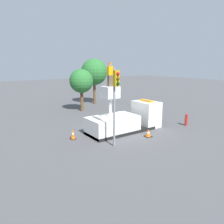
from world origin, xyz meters
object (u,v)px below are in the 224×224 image
at_px(bucket_truck, 125,120).
at_px(tree_left_bg, 94,72).
at_px(fire_hydrant, 186,120).
at_px(traffic_cone_rear, 73,134).
at_px(traffic_cone_curbside, 148,133).
at_px(tree_right_bg, 81,81).
at_px(traffic_light_pole, 116,92).
at_px(worker, 110,75).

bearing_deg(bucket_truck, tree_left_bg, 70.70).
relative_size(fire_hydrant, traffic_cone_rear, 1.38).
height_order(traffic_cone_rear, traffic_cone_curbside, traffic_cone_rear).
xyz_separation_m(bucket_truck, tree_right_bg, (0.60, 8.90, 2.60)).
relative_size(bucket_truck, tree_right_bg, 1.33).
relative_size(traffic_light_pole, traffic_cone_rear, 6.61).
bearing_deg(traffic_light_pole, tree_left_bg, 64.19).
bearing_deg(tree_left_bg, tree_right_bg, -138.21).
bearing_deg(tree_left_bg, traffic_cone_rear, -127.12).
bearing_deg(traffic_cone_rear, worker, -11.17).
bearing_deg(bucket_truck, traffic_cone_curbside, -77.94).
height_order(worker, traffic_light_pole, worker).
distance_m(traffic_light_pole, traffic_cone_rear, 4.84).
height_order(traffic_cone_rear, tree_right_bg, tree_right_bg).
height_order(bucket_truck, tree_left_bg, tree_left_bg).
height_order(traffic_light_pole, tree_right_bg, traffic_light_pole).
bearing_deg(traffic_light_pole, fire_hydrant, 3.35).
height_order(worker, traffic_cone_curbside, worker).
xyz_separation_m(fire_hydrant, traffic_cone_curbside, (-4.99, -0.24, -0.26)).
distance_m(worker, fire_hydrant, 8.39).
bearing_deg(traffic_cone_curbside, tree_right_bg, 89.38).
distance_m(bucket_truck, worker, 4.09).
bearing_deg(fire_hydrant, traffic_cone_curbside, -177.26).
xyz_separation_m(traffic_light_pole, tree_left_bg, (7.09, 14.66, 0.61)).
bearing_deg(traffic_cone_rear, tree_right_bg, 58.44).
relative_size(traffic_cone_curbside, tree_right_bg, 0.12).
bearing_deg(traffic_cone_rear, traffic_light_pole, -61.41).
height_order(worker, traffic_cone_rear, worker).
xyz_separation_m(traffic_light_pole, tree_right_bg, (3.43, 11.39, -0.23)).
xyz_separation_m(worker, traffic_light_pole, (-1.29, -2.49, -0.97)).
height_order(traffic_light_pole, tree_left_bg, tree_left_bg).
height_order(fire_hydrant, tree_right_bg, tree_right_bg).
relative_size(bucket_truck, traffic_light_pole, 1.24).
distance_m(traffic_light_pole, traffic_cone_curbside, 4.78).
bearing_deg(traffic_light_pole, traffic_cone_curbside, 4.27).
bearing_deg(tree_right_bg, tree_left_bg, 41.79).
bearing_deg(tree_left_bg, fire_hydrant, -85.13).
bearing_deg(bucket_truck, fire_hydrant, -20.11).
relative_size(worker, fire_hydrant, 1.59).
relative_size(bucket_truck, traffic_cone_curbside, 11.04).
relative_size(traffic_light_pole, fire_hydrant, 4.79).
xyz_separation_m(traffic_cone_rear, tree_right_bg, (5.10, 8.31, 3.12)).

